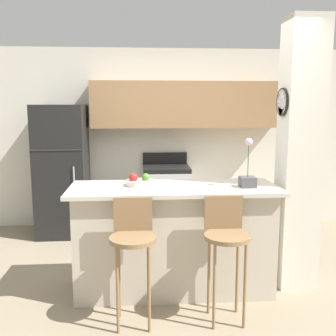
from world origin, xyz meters
The scene contains 11 objects.
ground_plane centered at (0.00, 0.00, 0.00)m, with size 14.00×14.00×0.00m, color gray.
wall_back centered at (0.13, 2.13, 1.46)m, with size 5.60×0.38×2.55m.
pillar_right centered at (1.19, 0.04, 1.28)m, with size 0.38×0.32×2.55m.
counter_bar centered at (0.00, 0.00, 0.51)m, with size 1.93×0.72×1.01m.
refrigerator centered at (-1.36, 1.79, 0.88)m, with size 0.65×0.72×1.76m.
stove_range centered at (0.05, 1.86, 0.46)m, with size 0.64×0.60×1.07m.
bar_stool_left centered at (-0.38, -0.54, 0.69)m, with size 0.37×0.37×1.02m.
bar_stool_right centered at (0.38, -0.54, 0.69)m, with size 0.37×0.37×1.02m.
orchid_vase centered at (0.67, -0.07, 1.12)m, with size 0.14×0.14×0.45m.
fruit_bowl centered at (-0.32, 0.07, 1.05)m, with size 0.26×0.26×0.12m.
trash_bin centered at (-0.81, 1.54, 0.19)m, with size 0.28×0.28×0.38m.
Camera 1 is at (-0.32, -3.54, 1.76)m, focal length 42.00 mm.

